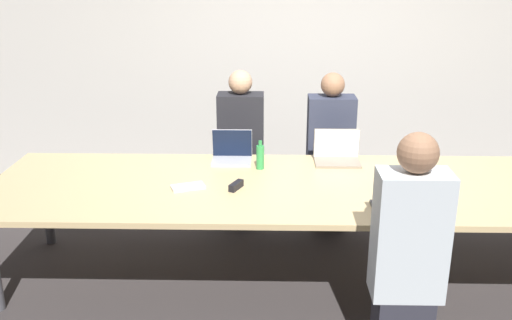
{
  "coord_description": "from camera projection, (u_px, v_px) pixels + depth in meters",
  "views": [
    {
      "loc": [
        -0.32,
        -3.84,
        2.25
      ],
      "look_at": [
        -0.41,
        0.1,
        0.9
      ],
      "focal_mm": 40.0,
      "sensor_mm": 36.0,
      "label": 1
    }
  ],
  "objects": [
    {
      "name": "curtain_wall",
      "position": [
        299.0,
        50.0,
        5.95
      ],
      "size": [
        12.0,
        0.06,
        2.8
      ],
      "color": "beige",
      "rests_on": "ground_plane"
    },
    {
      "name": "bottle_near_midright",
      "position": [
        435.0,
        188.0,
        3.74
      ],
      "size": [
        0.06,
        0.06,
        0.27
      ],
      "color": "black",
      "rests_on": "conference_table"
    },
    {
      "name": "notebook",
      "position": [
        188.0,
        187.0,
        4.04
      ],
      "size": [
        0.26,
        0.2,
        0.02
      ],
      "rotation": [
        0.0,
        0.0,
        0.38
      ],
      "color": "silver",
      "rests_on": "conference_table"
    },
    {
      "name": "laptop_far_center",
      "position": [
        337.0,
        153.0,
        4.57
      ],
      "size": [
        0.37,
        0.25,
        0.26
      ],
      "color": "gray",
      "rests_on": "conference_table"
    },
    {
      "name": "person_far_midleft",
      "position": [
        241.0,
        151.0,
        5.06
      ],
      "size": [
        0.4,
        0.24,
        1.4
      ],
      "color": "#2D2D38",
      "rests_on": "ground_plane"
    },
    {
      "name": "bottle_far_midleft",
      "position": [
        260.0,
        157.0,
        4.4
      ],
      "size": [
        0.06,
        0.06,
        0.23
      ],
      "color": "green",
      "rests_on": "conference_table"
    },
    {
      "name": "ground_plane",
      "position": [
        309.0,
        275.0,
        4.35
      ],
      "size": [
        24.0,
        24.0,
        0.0
      ],
      "primitive_type": "plane",
      "color": "#383333"
    },
    {
      "name": "laptop_near_midright",
      "position": [
        401.0,
        203.0,
        3.6
      ],
      "size": [
        0.33,
        0.28,
        0.28
      ],
      "rotation": [
        0.0,
        0.0,
        3.14
      ],
      "color": "#333338",
      "rests_on": "conference_table"
    },
    {
      "name": "person_near_midright",
      "position": [
        408.0,
        256.0,
        3.21
      ],
      "size": [
        0.4,
        0.24,
        1.42
      ],
      "rotation": [
        0.0,
        0.0,
        3.14
      ],
      "color": "#2D2D38",
      "rests_on": "ground_plane"
    },
    {
      "name": "laptop_far_midleft",
      "position": [
        232.0,
        152.0,
        4.59
      ],
      "size": [
        0.32,
        0.24,
        0.25
      ],
      "color": "#B7B7BC",
      "rests_on": "conference_table"
    },
    {
      "name": "conference_table",
      "position": [
        312.0,
        190.0,
        4.12
      ],
      "size": [
        4.69,
        1.35,
        0.75
      ],
      "color": "#D6B77F",
      "rests_on": "ground_plane"
    },
    {
      "name": "stapler",
      "position": [
        236.0,
        186.0,
        4.02
      ],
      "size": [
        0.1,
        0.15,
        0.05
      ],
      "rotation": [
        0.0,
        0.0,
        -0.43
      ],
      "color": "black",
      "rests_on": "conference_table"
    },
    {
      "name": "person_far_center",
      "position": [
        330.0,
        155.0,
        4.97
      ],
      "size": [
        0.4,
        0.24,
        1.4
      ],
      "color": "#2D2D38",
      "rests_on": "ground_plane"
    }
  ]
}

